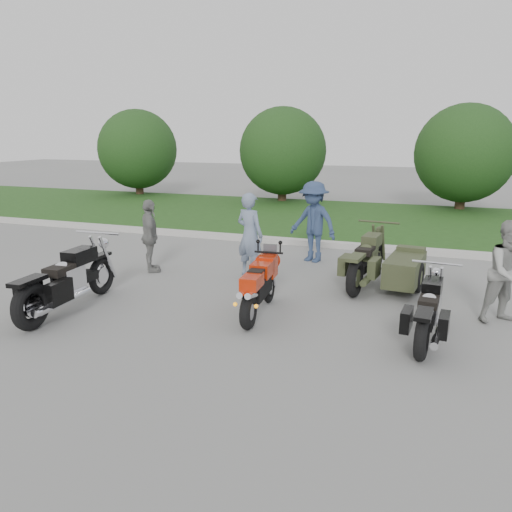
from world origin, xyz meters
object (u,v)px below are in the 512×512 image
(person_stripe, at_px, (250,235))
(person_grey, at_px, (509,272))
(cruiser_sidecar, at_px, (388,266))
(person_denim, at_px, (313,222))
(person_back, at_px, (150,236))
(sportbike_red, at_px, (259,285))
(cruiser_left, at_px, (65,283))
(cruiser_right, at_px, (429,314))

(person_stripe, relative_size, person_grey, 1.07)
(cruiser_sidecar, xyz_separation_m, person_grey, (1.92, -1.16, 0.37))
(person_denim, bearing_deg, cruiser_sidecar, -19.90)
(person_grey, height_order, person_back, person_grey)
(sportbike_red, height_order, person_grey, person_grey)
(cruiser_left, bearing_deg, person_grey, 13.58)
(sportbike_red, bearing_deg, person_grey, 11.31)
(cruiser_right, relative_size, person_denim, 1.15)
(sportbike_red, distance_m, person_back, 3.55)
(sportbike_red, relative_size, cruiser_left, 0.72)
(cruiser_left, bearing_deg, sportbike_red, 14.37)
(cruiser_left, relative_size, cruiser_right, 1.21)
(person_stripe, distance_m, person_back, 2.16)
(person_grey, bearing_deg, person_denim, 110.65)
(sportbike_red, relative_size, person_grey, 1.14)
(sportbike_red, distance_m, person_stripe, 2.39)
(sportbike_red, height_order, person_stripe, person_stripe)
(cruiser_left, height_order, cruiser_sidecar, cruiser_left)
(person_stripe, bearing_deg, cruiser_left, 75.43)
(sportbike_red, xyz_separation_m, person_grey, (3.75, 1.06, 0.30))
(sportbike_red, bearing_deg, cruiser_right, -8.07)
(cruiser_sidecar, distance_m, person_stripe, 2.84)
(cruiser_left, distance_m, person_stripe, 3.76)
(cruiser_right, distance_m, cruiser_sidecar, 2.51)
(cruiser_sidecar, relative_size, person_grey, 1.51)
(cruiser_sidecar, distance_m, person_back, 4.96)
(cruiser_sidecar, height_order, person_grey, person_grey)
(cruiser_sidecar, distance_m, person_denim, 2.50)
(cruiser_right, bearing_deg, sportbike_red, -179.14)
(cruiser_right, xyz_separation_m, person_denim, (-2.66, 3.97, 0.51))
(cruiser_right, xyz_separation_m, person_stripe, (-3.60, 2.32, 0.46))
(person_back, bearing_deg, cruiser_left, 146.08)
(cruiser_left, xyz_separation_m, person_grey, (6.82, 2.01, 0.31))
(cruiser_sidecar, height_order, person_stripe, person_stripe)
(cruiser_right, bearing_deg, person_back, 166.12)
(sportbike_red, distance_m, cruiser_sidecar, 2.88)
(sportbike_red, relative_size, person_back, 1.19)
(cruiser_sidecar, distance_m, person_grey, 2.27)
(cruiser_right, xyz_separation_m, person_grey, (1.13, 1.23, 0.40))
(person_denim, bearing_deg, sportbike_red, -68.98)
(person_grey, bearing_deg, person_back, 141.05)
(cruiser_sidecar, bearing_deg, person_back, -168.18)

